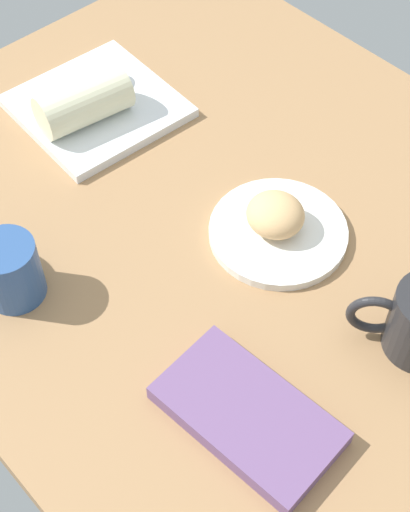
% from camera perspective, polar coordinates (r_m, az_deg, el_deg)
% --- Properties ---
extents(dining_table, '(1.10, 0.90, 0.04)m').
position_cam_1_polar(dining_table, '(1.12, 1.47, 2.62)').
color(dining_table, '#9E754C').
rests_on(dining_table, ground).
extents(round_plate, '(0.20, 0.20, 0.01)m').
position_cam_1_polar(round_plate, '(1.08, 5.53, 1.81)').
color(round_plate, white).
rests_on(round_plate, dining_table).
extents(scone_pastry, '(0.09, 0.08, 0.05)m').
position_cam_1_polar(scone_pastry, '(1.06, 5.33, 3.12)').
color(scone_pastry, '#DEAE73').
rests_on(scone_pastry, round_plate).
extents(square_plate, '(0.25, 0.25, 0.02)m').
position_cam_1_polar(square_plate, '(1.27, -8.12, 11.11)').
color(square_plate, white).
rests_on(square_plate, dining_table).
extents(sauce_cup, '(0.05, 0.05, 0.02)m').
position_cam_1_polar(sauce_cup, '(1.30, -7.30, 13.28)').
color(sauce_cup, silver).
rests_on(sauce_cup, square_plate).
extents(breakfast_wrap, '(0.09, 0.15, 0.07)m').
position_cam_1_polar(breakfast_wrap, '(1.22, -9.13, 11.37)').
color(breakfast_wrap, beige).
rests_on(breakfast_wrap, square_plate).
extents(book_stack, '(0.23, 0.14, 0.02)m').
position_cam_1_polar(book_stack, '(0.92, 3.24, -11.86)').
color(book_stack, '#6B4C7A').
rests_on(book_stack, dining_table).
extents(second_mug, '(0.13, 0.08, 0.09)m').
position_cam_1_polar(second_mug, '(1.02, -14.58, -0.87)').
color(second_mug, '#2D518C').
rests_on(second_mug, dining_table).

